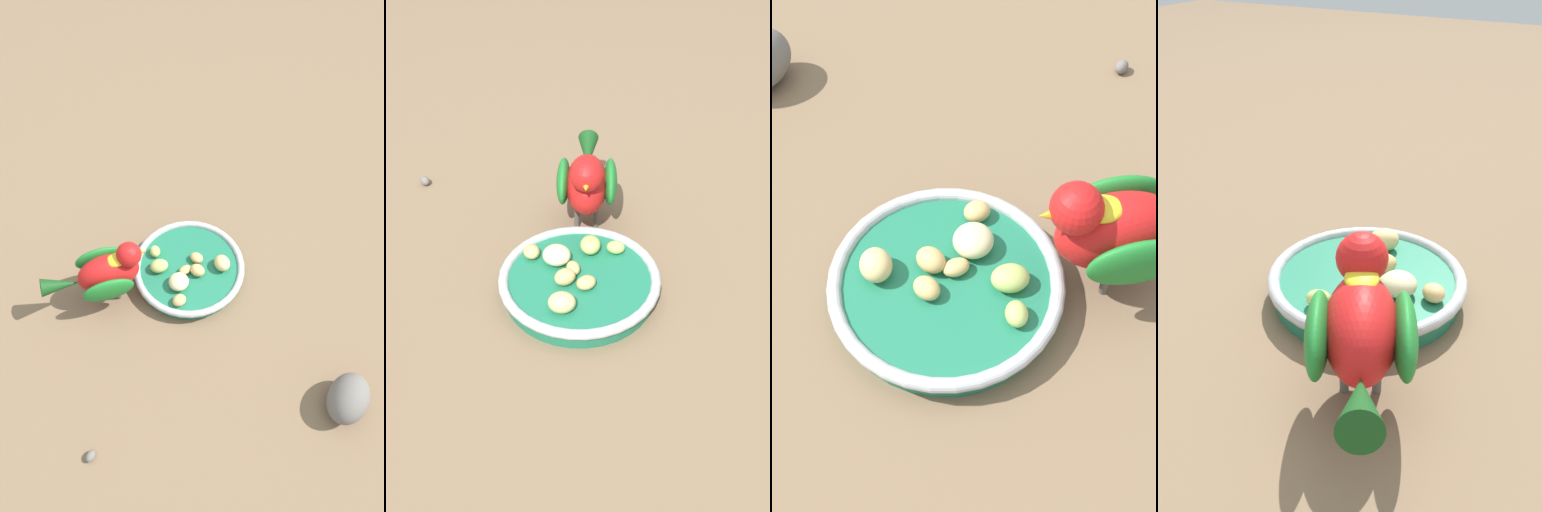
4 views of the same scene
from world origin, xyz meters
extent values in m
plane|color=#7A6047|center=(0.00, 0.00, 0.00)|extent=(4.00, 4.00, 0.00)
cylinder|color=#1E7251|center=(0.00, -0.01, 0.01)|extent=(0.20, 0.20, 0.03)
torus|color=#B7BABF|center=(0.00, -0.01, 0.03)|extent=(0.22, 0.22, 0.01)
ellipsoid|color=tan|center=(-0.01, 0.00, 0.03)|extent=(0.03, 0.03, 0.01)
ellipsoid|color=tan|center=(-0.01, -0.02, 0.04)|extent=(0.03, 0.04, 0.02)
ellipsoid|color=#E5C67F|center=(0.01, -0.07, 0.04)|extent=(0.04, 0.04, 0.03)
ellipsoid|color=tan|center=(-0.08, 0.00, 0.03)|extent=(0.03, 0.03, 0.02)
ellipsoid|color=#B2CC66|center=(-0.01, 0.05, 0.04)|extent=(0.04, 0.04, 0.02)
ellipsoid|color=#B2CC66|center=(0.02, 0.07, 0.03)|extent=(0.03, 0.03, 0.02)
ellipsoid|color=tan|center=(0.02, -0.02, 0.03)|extent=(0.03, 0.03, 0.02)
ellipsoid|color=beige|center=(-0.04, 0.01, 0.04)|extent=(0.04, 0.04, 0.02)
cylinder|color=#59544C|center=(-0.05, 0.13, 0.02)|extent=(0.01, 0.01, 0.04)
cylinder|color=#59544C|center=(-0.07, 0.12, 0.02)|extent=(0.01, 0.01, 0.04)
ellipsoid|color=red|center=(-0.06, 0.13, 0.07)|extent=(0.11, 0.13, 0.08)
ellipsoid|color=#1E7F2D|center=(-0.04, 0.15, 0.07)|extent=(0.06, 0.09, 0.06)
ellipsoid|color=#1E7F2D|center=(-0.10, 0.12, 0.07)|extent=(0.06, 0.09, 0.06)
sphere|color=red|center=(-0.04, 0.09, 0.12)|extent=(0.06, 0.06, 0.05)
cone|color=orange|center=(-0.03, 0.07, 0.11)|extent=(0.02, 0.03, 0.02)
ellipsoid|color=yellow|center=(-0.05, 0.11, 0.11)|extent=(0.04, 0.05, 0.01)
ellipsoid|color=slate|center=(-0.36, 0.10, 0.01)|extent=(0.02, 0.02, 0.02)
camera|label=1|loc=(-0.44, -0.08, 0.78)|focal=31.56mm
camera|label=2|loc=(0.27, -0.49, 0.54)|focal=39.93mm
camera|label=3|loc=(0.31, 0.11, 0.55)|focal=48.20mm
camera|label=4|loc=(-0.23, 0.45, 0.36)|focal=39.00mm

